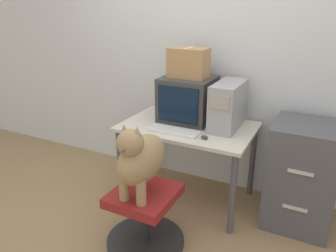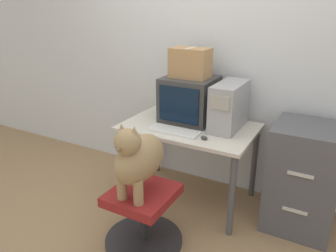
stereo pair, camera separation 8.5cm
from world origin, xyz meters
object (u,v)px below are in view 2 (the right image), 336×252
Objects in this scene: keyboard at (174,131)px; pc_tower at (229,106)px; filing_cabinet at (303,177)px; crt_monitor at (189,99)px; dog at (138,157)px; cardboard_box at (190,63)px; office_chair at (143,218)px.

pc_tower is at bearing 42.56° from keyboard.
pc_tower is 0.82m from filing_cabinet.
crt_monitor reaches higher than pc_tower.
keyboard is at bearing 91.40° from dog.
dog is 1.69× the size of cardboard_box.
pc_tower is 0.81× the size of office_chair.
crt_monitor is 0.81× the size of dog.
cardboard_box is at bearing 175.49° from pc_tower.
crt_monitor is at bearing 95.24° from keyboard.
cardboard_box is (-0.05, 0.87, 1.02)m from office_chair.
filing_cabinet is (1.04, -0.05, -0.49)m from crt_monitor.
office_chair is at bearing -88.50° from keyboard.
crt_monitor is 0.92m from dog.
dog is at bearing -87.13° from cardboard_box.
cardboard_box reaches higher than filing_cabinet.
office_chair is 1.06× the size of dog.
filing_cabinet is 2.62× the size of cardboard_box.
pc_tower is at bearing -3.94° from crt_monitor.
crt_monitor is 0.76× the size of office_chair.
cardboard_box reaches higher than crt_monitor.
dog is 0.64× the size of filing_cabinet.
office_chair is 0.52m from dog.
keyboard is at bearing -84.76° from crt_monitor.
crt_monitor is 0.94× the size of pc_tower.
office_chair is 1.30m from filing_cabinet.
pc_tower is 1.14m from office_chair.
pc_tower reaches higher than filing_cabinet.
office_chair is (0.01, -0.52, -0.52)m from keyboard.
cardboard_box reaches higher than pc_tower.
pc_tower is 0.86× the size of dog.
filing_cabinet is at bearing 40.86° from dog.
pc_tower reaches higher than keyboard.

